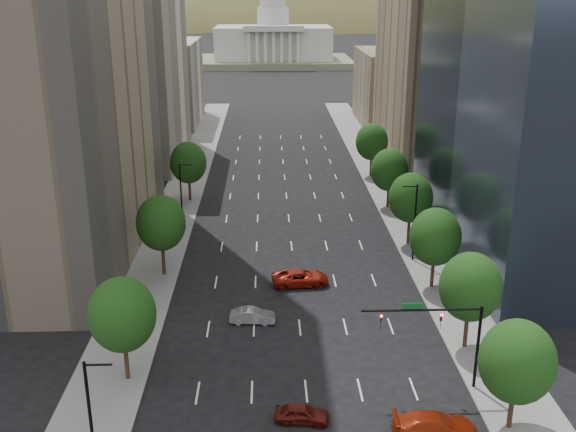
{
  "coord_description": "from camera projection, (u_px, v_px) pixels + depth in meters",
  "views": [
    {
      "loc": [
        -2.81,
        -13.61,
        29.54
      ],
      "look_at": [
        -0.81,
        47.99,
        8.0
      ],
      "focal_mm": 41.35,
      "sensor_mm": 36.0,
      "label": 1
    }
  ],
  "objects": [
    {
      "name": "car_maroon",
      "position": [
        302.0,
        414.0,
        47.17
      ],
      "size": [
        4.09,
        2.07,
        1.34
      ],
      "primitive_type": "imported",
      "rotation": [
        0.0,
        0.0,
        1.44
      ],
      "color": "#4E120D",
      "rests_on": "ground"
    },
    {
      "name": "tree_right_2",
      "position": [
        435.0,
        237.0,
        66.54
      ],
      "size": [
        5.2,
        5.2,
        8.61
      ],
      "color": "#382316",
      "rests_on": "ground"
    },
    {
      "name": "midrise_cream_left",
      "position": [
        136.0,
        59.0,
        113.31
      ],
      "size": [
        14.0,
        30.0,
        35.0
      ],
      "primitive_type": "cube",
      "color": "beige",
      "rests_on": "ground"
    },
    {
      "name": "sidewalk_left",
      "position": [
        161.0,
        247.0,
        78.78
      ],
      "size": [
        6.0,
        200.0,
        0.15
      ],
      "primitive_type": "cube",
      "color": "slate",
      "rests_on": "ground"
    },
    {
      "name": "filler_left",
      "position": [
        167.0,
        83.0,
        147.25
      ],
      "size": [
        14.0,
        26.0,
        18.0
      ],
      "primitive_type": "cube",
      "color": "beige",
      "rests_on": "ground"
    },
    {
      "name": "streetlight_ls",
      "position": [
        92.0,
        423.0,
        39.53
      ],
      "size": [
        1.7,
        0.2,
        9.0
      ],
      "color": "black",
      "rests_on": "ground"
    },
    {
      "name": "sidewalk_right",
      "position": [
        420.0,
        244.0,
        79.73
      ],
      "size": [
        6.0,
        200.0,
        0.15
      ],
      "primitive_type": "cube",
      "color": "slate",
      "rests_on": "ground"
    },
    {
      "name": "tree_left_0",
      "position": [
        122.0,
        315.0,
        50.54
      ],
      "size": [
        5.2,
        5.2,
        8.75
      ],
      "color": "#382316",
      "rests_on": "ground"
    },
    {
      "name": "tree_left_1",
      "position": [
        161.0,
        223.0,
        69.34
      ],
      "size": [
        5.2,
        5.2,
        8.97
      ],
      "color": "#382316",
      "rests_on": "ground"
    },
    {
      "name": "tree_right_5",
      "position": [
        372.0,
        142.0,
        106.12
      ],
      "size": [
        5.2,
        5.2,
        8.75
      ],
      "color": "#382316",
      "rests_on": "ground"
    },
    {
      "name": "car_silver",
      "position": [
        253.0,
        316.0,
        61.09
      ],
      "size": [
        4.26,
        1.71,
        1.38
      ],
      "primitive_type": "imported",
      "rotation": [
        0.0,
        0.0,
        1.51
      ],
      "color": "#97969B",
      "rests_on": "ground"
    },
    {
      "name": "traffic_signal",
      "position": [
        447.0,
        329.0,
        49.59
      ],
      "size": [
        9.12,
        0.4,
        7.38
      ],
      "color": "black",
      "rests_on": "ground"
    },
    {
      "name": "streetlight_ln",
      "position": [
        182.0,
        196.0,
        81.99
      ],
      "size": [
        1.7,
        0.2,
        9.0
      ],
      "color": "black",
      "rests_on": "ground"
    },
    {
      "name": "capitol",
      "position": [
        273.0,
        42.0,
        255.44
      ],
      "size": [
        60.0,
        40.0,
        35.2
      ],
      "color": "#596647",
      "rests_on": "ground"
    },
    {
      "name": "car_red_near",
      "position": [
        435.0,
        426.0,
        45.6
      ],
      "size": [
        5.89,
        2.48,
        1.7
      ],
      "primitive_type": "imported",
      "rotation": [
        0.0,
        0.0,
        1.55
      ],
      "color": "maroon",
      "rests_on": "ground"
    },
    {
      "name": "tree_right_0",
      "position": [
        517.0,
        362.0,
        44.91
      ],
      "size": [
        5.2,
        5.2,
        8.39
      ],
      "color": "#382316",
      "rests_on": "ground"
    },
    {
      "name": "filler_right",
      "position": [
        392.0,
        88.0,
        146.28
      ],
      "size": [
        14.0,
        26.0,
        16.0
      ],
      "primitive_type": "cube",
      "color": "#8C7759",
      "rests_on": "ground"
    },
    {
      "name": "tree_left_2",
      "position": [
        188.0,
        163.0,
        93.96
      ],
      "size": [
        5.2,
        5.2,
        8.68
      ],
      "color": "#382316",
      "rests_on": "ground"
    },
    {
      "name": "streetlight_rn",
      "position": [
        414.0,
        221.0,
        73.37
      ],
      "size": [
        1.7,
        0.2,
        9.0
      ],
      "color": "black",
      "rests_on": "ground"
    },
    {
      "name": "foothills",
      "position": [
        307.0,
        63.0,
        601.73
      ],
      "size": [
        720.0,
        413.0,
        263.0
      ],
      "color": "olive",
      "rests_on": "ground"
    },
    {
      "name": "parking_tan_right",
      "position": [
        429.0,
        75.0,
        112.84
      ],
      "size": [
        14.0,
        30.0,
        30.0
      ],
      "primitive_type": "cube",
      "color": "#8C7759",
      "rests_on": "ground"
    },
    {
      "name": "tree_right_1",
      "position": [
        470.0,
        287.0,
        55.17
      ],
      "size": [
        5.2,
        5.2,
        8.75
      ],
      "color": "#382316",
      "rests_on": "ground"
    },
    {
      "name": "tree_right_3",
      "position": [
        411.0,
        198.0,
        77.76
      ],
      "size": [
        5.2,
        5.2,
        8.89
      ],
      "color": "#382316",
      "rests_on": "ground"
    },
    {
      "name": "car_red_far",
      "position": [
        300.0,
        278.0,
        68.72
      ],
      "size": [
        6.16,
        3.34,
        1.64
      ],
      "primitive_type": "imported",
      "rotation": [
        0.0,
        0.0,
        1.68
      ],
      "color": "maroon",
      "rests_on": "ground"
    },
    {
      "name": "tree_right_4",
      "position": [
        389.0,
        170.0,
        91.11
      ],
      "size": [
        5.2,
        5.2,
        8.46
      ],
      "color": "#382316",
      "rests_on": "ground"
    }
  ]
}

